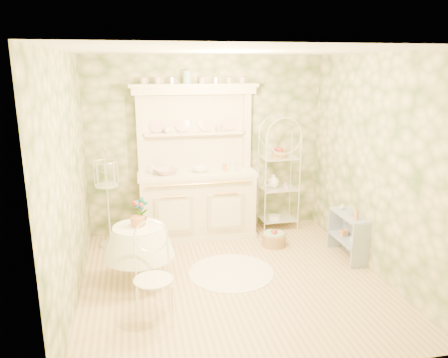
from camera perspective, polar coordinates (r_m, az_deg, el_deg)
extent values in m
plane|color=#D6B987|center=(5.49, 1.10, -13.02)|extent=(3.60, 3.60, 0.00)
plane|color=white|center=(4.86, 1.26, 16.43)|extent=(3.60, 3.60, 0.00)
plane|color=beige|center=(4.94, -19.64, -0.28)|extent=(3.60, 3.60, 0.00)
plane|color=beige|center=(5.68, 19.17, 1.65)|extent=(3.60, 3.60, 0.00)
plane|color=beige|center=(6.73, -2.28, 4.39)|extent=(3.60, 3.60, 0.00)
plane|color=beige|center=(3.36, 8.14, -6.45)|extent=(3.60, 3.60, 0.00)
cube|color=#FBEACD|center=(6.47, -3.59, 2.11)|extent=(1.87, 0.61, 2.29)
cube|color=white|center=(6.92, 7.15, 0.64)|extent=(0.57, 0.42, 1.78)
cube|color=#9BA8C2|center=(6.20, 15.86, -7.26)|extent=(0.26, 0.69, 0.59)
cylinder|color=white|center=(5.38, -10.98, -9.29)|extent=(0.88, 0.88, 0.78)
cube|color=white|center=(4.59, -9.22, -13.12)|extent=(0.42, 0.42, 0.85)
cube|color=white|center=(6.42, -14.91, -2.93)|extent=(0.33, 0.33, 1.33)
cylinder|color=#A88055|center=(6.43, 6.53, -7.75)|extent=(0.44, 0.44, 0.22)
cylinder|color=white|center=(5.66, 0.95, -12.08)|extent=(1.28, 1.28, 0.01)
imported|color=white|center=(6.41, -7.59, 0.69)|extent=(0.43, 0.43, 0.08)
imported|color=white|center=(6.51, -3.12, 1.02)|extent=(0.31, 0.31, 0.08)
imported|color=white|center=(6.50, -7.36, 6.24)|extent=(0.13, 0.13, 0.09)
imported|color=white|center=(6.58, -0.66, 6.46)|extent=(0.11, 0.11, 0.10)
imported|color=#3F7238|center=(5.25, -10.73, -4.50)|extent=(0.20, 0.16, 0.33)
imported|color=#C9824B|center=(5.90, 16.92, -4.46)|extent=(0.08, 0.08, 0.17)
imported|color=#93BACF|center=(6.05, 16.22, -4.20)|extent=(0.06, 0.06, 0.11)
imported|color=silver|center=(6.26, 15.19, -3.57)|extent=(0.08, 0.08, 0.09)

